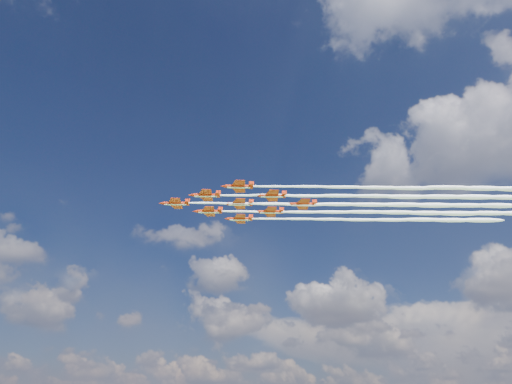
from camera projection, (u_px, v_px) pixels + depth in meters
jet_lead at (318, 204)px, 166.59m from camera, size 78.65×67.73×2.58m
jet_row2_port at (354, 196)px, 160.70m from camera, size 78.65×67.73×2.58m
jet_row2_starb at (347, 212)px, 172.78m from camera, size 78.65×67.73×2.58m
jet_row3_port at (392, 187)px, 154.81m from camera, size 78.65×67.73×2.58m
jet_row3_centre at (382, 205)px, 166.89m from camera, size 78.65×67.73×2.58m
jet_row3_starb at (373, 220)px, 178.98m from camera, size 78.65×67.73×2.58m
jet_row4_port at (420, 197)px, 161.00m from camera, size 78.65×67.73×2.58m
jet_row4_starb at (408, 213)px, 173.09m from camera, size 78.65×67.73×2.58m
jet_tail at (445, 205)px, 167.20m from camera, size 78.65×67.73×2.58m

